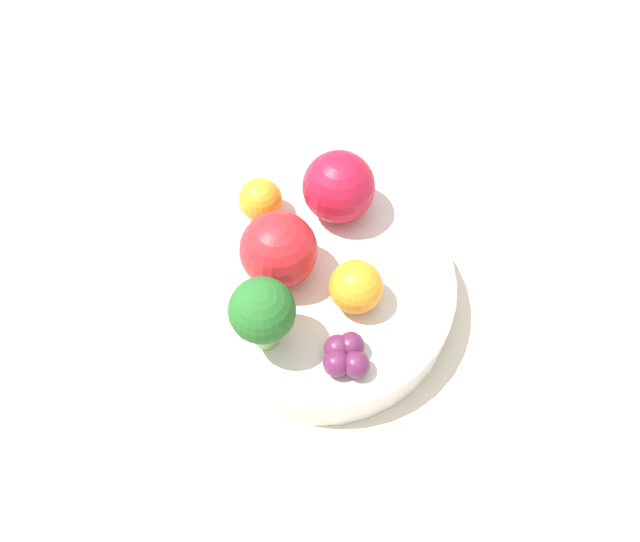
% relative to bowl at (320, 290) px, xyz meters
% --- Properties ---
extents(ground_plane, '(6.00, 6.00, 0.00)m').
position_rel_bowl_xyz_m(ground_plane, '(0.00, 0.00, -0.04)').
color(ground_plane, gray).
extents(table_surface, '(1.20, 1.20, 0.02)m').
position_rel_bowl_xyz_m(table_surface, '(0.00, 0.00, -0.03)').
color(table_surface, beige).
rests_on(table_surface, ground_plane).
extents(bowl, '(0.21, 0.21, 0.04)m').
position_rel_bowl_xyz_m(bowl, '(0.00, 0.00, 0.00)').
color(bowl, silver).
rests_on(bowl, table_surface).
extents(broccoli, '(0.04, 0.04, 0.06)m').
position_rel_bowl_xyz_m(broccoli, '(0.06, 0.00, 0.06)').
color(broccoli, '#8CB76B').
rests_on(broccoli, bowl).
extents(apple_red, '(0.06, 0.06, 0.06)m').
position_rel_bowl_xyz_m(apple_red, '(-0.06, -0.03, 0.05)').
color(apple_red, '#B7142D').
rests_on(apple_red, bowl).
extents(apple_green, '(0.06, 0.06, 0.06)m').
position_rel_bowl_xyz_m(apple_green, '(0.01, -0.03, 0.05)').
color(apple_green, red).
rests_on(apple_green, bowl).
extents(orange_front, '(0.04, 0.04, 0.04)m').
position_rel_bowl_xyz_m(orange_front, '(-0.00, 0.03, 0.04)').
color(orange_front, orange).
rests_on(orange_front, bowl).
extents(orange_back, '(0.03, 0.03, 0.03)m').
position_rel_bowl_xyz_m(orange_back, '(-0.02, -0.07, 0.03)').
color(orange_back, orange).
rests_on(orange_back, bowl).
extents(grape_cluster, '(0.04, 0.04, 0.02)m').
position_rel_bowl_xyz_m(grape_cluster, '(0.04, 0.05, 0.03)').
color(grape_cluster, '#5B1E42').
rests_on(grape_cluster, bowl).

